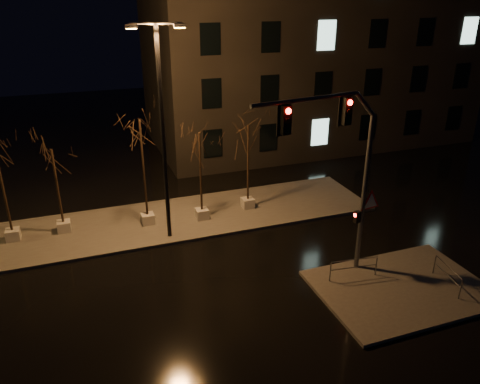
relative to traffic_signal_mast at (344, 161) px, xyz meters
name	(u,v)px	position (x,y,z in m)	size (l,w,h in m)	color
ground	(205,279)	(-5.31, 1.71, -5.35)	(90.00, 90.00, 0.00)	black
median	(175,219)	(-5.31, 7.71, -5.27)	(22.00, 5.00, 0.15)	#4A4642
sidewalk_corner	(401,288)	(2.19, -1.79, -5.27)	(7.00, 5.00, 0.15)	#4A4642
building	(310,46)	(8.69, 19.71, 2.15)	(25.00, 12.00, 15.00)	black
tree_1	(54,168)	(-10.96, 8.17, -1.77)	(1.80, 1.80, 4.52)	#ADAAA1
tree_2	(141,144)	(-6.78, 7.58, -0.80)	(1.80, 1.80, 5.79)	#ADAAA1
tree_3	(200,153)	(-3.92, 7.19, -1.46)	(1.80, 1.80, 4.93)	#ADAAA1
tree_4	(248,144)	(-1.10, 7.66, -1.44)	(1.80, 1.80, 4.95)	#ADAAA1
traffic_signal_mast	(344,161)	(0.00, 0.00, 0.00)	(6.42, 1.08, 7.91)	#515458
streetlight_main	(162,122)	(-5.98, 5.86, 0.65)	(2.54, 0.52, 10.14)	black
guard_rail_a	(354,266)	(0.61, -0.54, -4.59)	(2.14, 0.30, 0.93)	#515458
guard_rail_b	(448,273)	(3.96, -2.34, -4.61)	(0.38, 1.90, 0.91)	#515458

